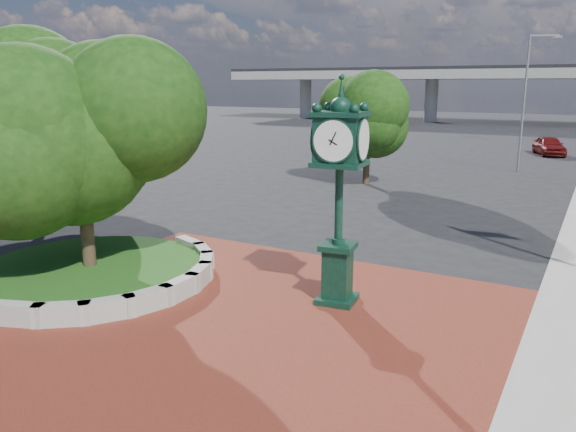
# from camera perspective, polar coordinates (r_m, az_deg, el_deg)

# --- Properties ---
(ground) EXTENTS (200.00, 200.00, 0.00)m
(ground) POSITION_cam_1_polar(r_m,az_deg,el_deg) (13.50, -4.93, -9.85)
(ground) COLOR black
(ground) RESTS_ON ground
(plaza) EXTENTS (12.00, 12.00, 0.04)m
(plaza) POSITION_cam_1_polar(r_m,az_deg,el_deg) (12.75, -7.51, -11.26)
(plaza) COLOR brown
(plaza) RESTS_ON ground
(planter_wall) EXTENTS (2.96, 6.77, 0.54)m
(planter_wall) POSITION_cam_1_polar(r_m,az_deg,el_deg) (15.00, -13.59, -6.66)
(planter_wall) COLOR #9E9B93
(planter_wall) RESTS_ON ground
(grass_bed) EXTENTS (6.10, 6.10, 0.40)m
(grass_bed) POSITION_cam_1_polar(r_m,az_deg,el_deg) (16.61, -19.42, -5.35)
(grass_bed) COLOR #1E3F12
(grass_bed) RESTS_ON ground
(overpass) EXTENTS (90.00, 12.00, 7.50)m
(overpass) POSITION_cam_1_polar(r_m,az_deg,el_deg) (80.54, 24.93, 12.99)
(overpass) COLOR #9E9B93
(overpass) RESTS_ON ground
(tree_planter) EXTENTS (5.20, 5.20, 6.33)m
(tree_planter) POSITION_cam_1_polar(r_m,az_deg,el_deg) (15.88, -20.40, 6.80)
(tree_planter) COLOR #38281C
(tree_planter) RESTS_ON ground
(tree_northwest) EXTENTS (5.60, 5.60, 6.93)m
(tree_northwest) POSITION_cam_1_polar(r_m,az_deg,el_deg) (25.21, -23.74, 9.54)
(tree_northwest) COLOR #38281C
(tree_northwest) RESTS_ON ground
(tree_street) EXTENTS (4.40, 4.40, 5.45)m
(tree_street) POSITION_cam_1_polar(r_m,az_deg,el_deg) (30.37, 8.10, 9.29)
(tree_street) COLOR #38281C
(tree_street) RESTS_ON ground
(post_clock) EXTENTS (1.25, 1.25, 5.42)m
(post_clock) POSITION_cam_1_polar(r_m,az_deg,el_deg) (13.28, 5.24, 3.20)
(post_clock) COLOR black
(post_clock) RESTS_ON ground
(parked_car) EXTENTS (3.04, 4.53, 1.43)m
(parked_car) POSITION_cam_1_polar(r_m,az_deg,el_deg) (47.18, 25.00, 6.50)
(parked_car) COLOR #580C0C
(parked_car) RESTS_ON ground
(street_lamp_near) EXTENTS (1.74, 0.79, 8.08)m
(street_lamp_near) POSITION_cam_1_polar(r_m,az_deg,el_deg) (37.06, 23.21, 11.39)
(street_lamp_near) COLOR slate
(street_lamp_near) RESTS_ON ground
(street_lamp_far) EXTENTS (1.93, 0.34, 8.61)m
(street_lamp_far) POSITION_cam_1_polar(r_m,az_deg,el_deg) (55.87, 23.15, 12.01)
(street_lamp_far) COLOR slate
(street_lamp_far) RESTS_ON ground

